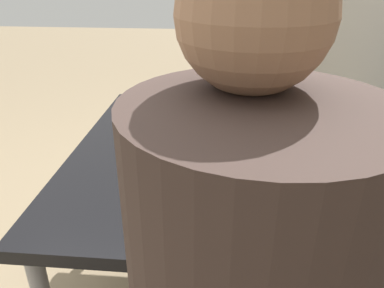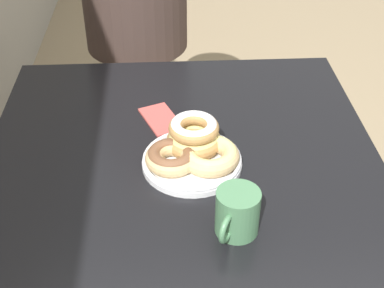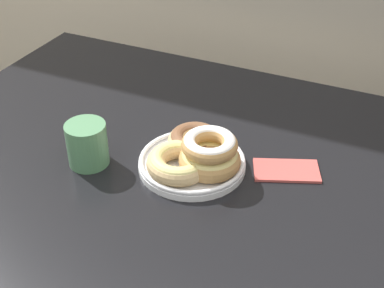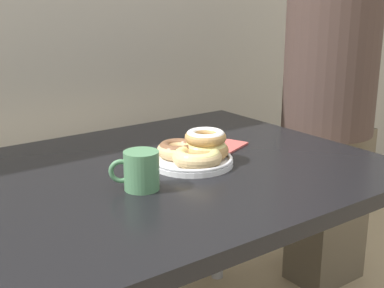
{
  "view_description": "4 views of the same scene",
  "coord_description": "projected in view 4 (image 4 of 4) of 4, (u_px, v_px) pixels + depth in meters",
  "views": [
    {
      "loc": [
        1.24,
        0.38,
        1.33
      ],
      "look_at": [
        0.09,
        0.28,
        0.76
      ],
      "focal_mm": 35.0,
      "sensor_mm": 36.0,
      "label": 1
    },
    {
      "loc": [
        -0.86,
        0.33,
        1.47
      ],
      "look_at": [
        0.09,
        0.28,
        0.76
      ],
      "focal_mm": 50.0,
      "sensor_mm": 36.0,
      "label": 2
    },
    {
      "loc": [
        0.46,
        -0.54,
        1.39
      ],
      "look_at": [
        0.09,
        0.28,
        0.76
      ],
      "focal_mm": 50.0,
      "sensor_mm": 36.0,
      "label": 3
    },
    {
      "loc": [
        -0.75,
        -0.85,
        1.17
      ],
      "look_at": [
        0.09,
        0.28,
        0.76
      ],
      "focal_mm": 50.0,
      "sensor_mm": 36.0,
      "label": 4
    }
  ],
  "objects": [
    {
      "name": "coffee_mug",
      "position": [
        140.0,
        170.0,
        1.29
      ],
      "size": [
        0.11,
        0.09,
        0.1
      ],
      "color": "#4C7F56",
      "rests_on": "dining_table"
    },
    {
      "name": "dining_table",
      "position": [
        162.0,
        192.0,
        1.46
      ],
      "size": [
        1.18,
        0.92,
        0.7
      ],
      "color": "black",
      "rests_on": "ground_plane"
    },
    {
      "name": "napkin",
      "position": [
        228.0,
        147.0,
        1.64
      ],
      "size": [
        0.15,
        0.12,
        0.01
      ],
      "color": "#BC4C47",
      "rests_on": "dining_table"
    },
    {
      "name": "donut_plate",
      "position": [
        196.0,
        152.0,
        1.47
      ],
      "size": [
        0.25,
        0.24,
        0.09
      ],
      "color": "white",
      "rests_on": "dining_table"
    },
    {
      "name": "person_figure",
      "position": [
        330.0,
        107.0,
        2.02
      ],
      "size": [
        0.37,
        0.34,
        1.37
      ],
      "color": "brown",
      "rests_on": "ground_plane"
    }
  ]
}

